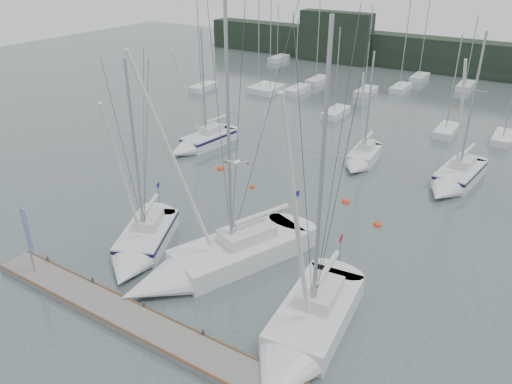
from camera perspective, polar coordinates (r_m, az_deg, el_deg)
ground at (r=29.57m, az=-4.22°, el=-10.63°), size 160.00×160.00×0.00m
dock at (r=26.55m, az=-10.86°, el=-15.64°), size 24.00×2.00×0.40m
far_treeline at (r=83.39m, az=22.58°, el=14.00°), size 90.00×4.00×5.00m
far_building_left at (r=86.99m, az=9.07°, el=17.08°), size 12.00×3.00×8.00m
mast_forest at (r=65.24m, az=17.16°, el=9.95°), size 57.62×27.37×14.84m
sailboat_near_left at (r=32.56m, az=-13.17°, el=-6.27°), size 5.83×8.36×13.16m
sailboat_near_center at (r=30.26m, az=-6.12°, el=-8.33°), size 7.77×12.45×16.70m
sailboat_near_right at (r=25.31m, az=5.12°, el=-16.46°), size 4.18×10.37×16.57m
sailboat_mid_a at (r=48.63m, az=-6.54°, el=5.59°), size 3.44×8.09×11.84m
sailboat_mid_c at (r=45.53m, az=11.89°, el=3.60°), size 2.72×6.48×10.58m
sailboat_mid_d at (r=43.56m, az=21.64°, el=1.28°), size 3.55×8.51×13.03m
buoy_a at (r=40.70m, az=-0.43°, el=0.56°), size 0.46×0.46×0.46m
buoy_b at (r=36.30m, az=13.71°, el=-3.72°), size 0.58×0.58×0.58m
buoy_c at (r=44.08m, az=-4.09°, el=2.61°), size 0.61×0.61×0.61m
dock_banner at (r=31.28m, az=-24.62°, el=-4.45°), size 0.67×0.11×4.38m
seagull at (r=23.04m, az=-2.21°, el=3.43°), size 1.02×0.53×0.21m
buoy_d at (r=38.96m, az=10.22°, el=-1.15°), size 0.61×0.61×0.61m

